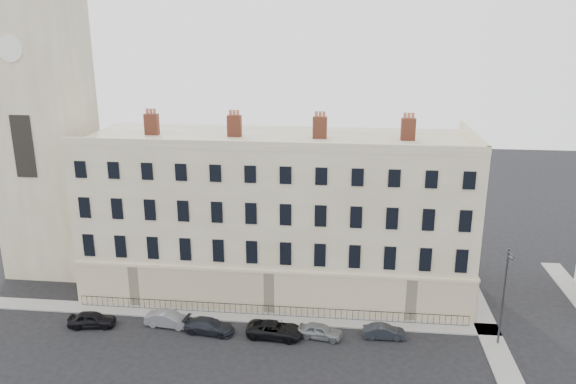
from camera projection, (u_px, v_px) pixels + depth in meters
The scene contains 13 objects.
ground at pixel (333, 354), 44.59m from camera, with size 160.00×160.00×0.00m, color black.
terrace at pixel (278, 214), 54.44m from camera, with size 36.22×12.22×17.00m.
church_tower at pixel (40, 92), 55.66m from camera, with size 8.00×8.13×44.00m.
pavement_terrace at pixel (224, 315), 50.37m from camera, with size 48.00×2.00×0.12m, color gray.
pavement_east_return at pixel (480, 313), 50.83m from camera, with size 2.00×24.00×0.12m, color gray.
railings at pixel (268, 310), 50.19m from camera, with size 35.00×0.04×0.96m.
car_a at pixel (92, 319), 48.43m from camera, with size 1.61×4.00×1.36m, color black.
car_b at pixel (168, 319), 48.53m from camera, with size 1.40×4.01×1.32m, color slate.
car_c at pixel (209, 326), 47.48m from camera, with size 1.76×4.32×1.25m, color black.
car_d at pixel (275, 330), 46.84m from camera, with size 2.19×4.74×1.32m, color black.
car_e at pixel (320, 331), 46.70m from camera, with size 1.49×3.70×1.26m, color slate.
car_f at pixel (384, 332), 46.69m from camera, with size 1.22×3.48×1.15m, color black.
streetlamp at pixel (504, 293), 44.49m from camera, with size 0.46×1.82×8.43m.
Camera 1 is at (0.64, -39.15, 25.18)m, focal length 35.00 mm.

